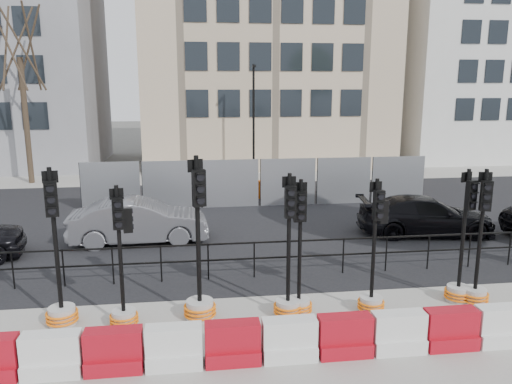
{
  "coord_description": "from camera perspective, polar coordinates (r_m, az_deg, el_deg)",
  "views": [
    {
      "loc": [
        -2.74,
        -11.06,
        5.0
      ],
      "look_at": [
        -0.92,
        3.0,
        1.93
      ],
      "focal_mm": 35.0,
      "sensor_mm": 36.0,
      "label": 1
    }
  ],
  "objects": [
    {
      "name": "building_white",
      "position": [
        38.61,
        24.37,
        15.63
      ],
      "size": [
        12.0,
        9.06,
        16.0
      ],
      "color": "silver",
      "rests_on": "ground"
    },
    {
      "name": "traffic_signal_c",
      "position": [
        10.94,
        -6.46,
        -10.77
      ],
      "size": [
        0.71,
        0.71,
        3.59
      ],
      "rotation": [
        0.0,
        0.0,
        0.33
      ],
      "color": "#BCBBB7",
      "rests_on": "ground"
    },
    {
      "name": "kerb_railing",
      "position": [
        13.28,
        4.98,
        -6.79
      ],
      "size": [
        18.0,
        0.04,
        1.0
      ],
      "color": "black",
      "rests_on": "ground"
    },
    {
      "name": "building_cream",
      "position": [
        33.62,
        0.84,
        19.05
      ],
      "size": [
        15.0,
        10.06,
        18.0
      ],
      "color": "beige",
      "rests_on": "ground"
    },
    {
      "name": "traffic_signal_a",
      "position": [
        11.4,
        -21.48,
        -10.85
      ],
      "size": [
        0.67,
        0.67,
        3.4
      ],
      "rotation": [
        0.0,
        0.0,
        0.21
      ],
      "color": "#BCBBB7",
      "rests_on": "ground"
    },
    {
      "name": "barrier_row",
      "position": [
        9.86,
        10.07,
        -16.03
      ],
      "size": [
        13.6,
        0.5,
        0.8
      ],
      "color": "#B70E23",
      "rests_on": "ground"
    },
    {
      "name": "tree_bare_far",
      "position": [
        27.87,
        -25.45,
        14.48
      ],
      "size": [
        2.0,
        2.0,
        9.0
      ],
      "color": "#473828",
      "rests_on": "ground"
    },
    {
      "name": "traffic_signal_d",
      "position": [
        10.99,
        3.76,
        -10.48
      ],
      "size": [
        0.63,
        0.63,
        3.21
      ],
      "rotation": [
        0.0,
        0.0,
        0.0
      ],
      "color": "#BCBBB7",
      "rests_on": "ground"
    },
    {
      "name": "traffic_signal_e",
      "position": [
        11.17,
        4.94,
        -10.85
      ],
      "size": [
        0.6,
        0.6,
        3.05
      ],
      "rotation": [
        0.0,
        0.0,
        -0.09
      ],
      "color": "#BCBBB7",
      "rests_on": "ground"
    },
    {
      "name": "traffic_signal_h",
      "position": [
        12.67,
        23.88,
        -8.93
      ],
      "size": [
        0.63,
        0.63,
        3.18
      ],
      "rotation": [
        0.0,
        0.0,
        -0.27
      ],
      "color": "#BCBBB7",
      "rests_on": "ground"
    },
    {
      "name": "car_b",
      "position": [
        16.4,
        -13.23,
        -3.25
      ],
      "size": [
        1.93,
        4.5,
        1.43
      ],
      "primitive_type": "imported",
      "rotation": [
        0.0,
        0.0,
        1.62
      ],
      "color": "#535459",
      "rests_on": "ground"
    },
    {
      "name": "traffic_signal_b",
      "position": [
        10.92,
        -14.94,
        -11.26
      ],
      "size": [
        0.6,
        0.6,
        3.05
      ],
      "rotation": [
        0.0,
        0.0,
        0.19
      ],
      "color": "#BCBBB7",
      "rests_on": "ground"
    },
    {
      "name": "traffic_signal_f",
      "position": [
        11.49,
        13.2,
        -9.96
      ],
      "size": [
        0.6,
        0.6,
        3.05
      ],
      "rotation": [
        0.0,
        0.0,
        0.13
      ],
      "color": "#BCBBB7",
      "rests_on": "ground"
    },
    {
      "name": "sidewalk_near",
      "position": [
        9.87,
        10.35,
        -18.39
      ],
      "size": [
        40.0,
        6.0,
        0.02
      ],
      "primitive_type": "cube",
      "color": "gray",
      "rests_on": "ground"
    },
    {
      "name": "lamp_post_far",
      "position": [
        26.3,
        -0.27,
        8.34
      ],
      "size": [
        0.12,
        0.56,
        6.0
      ],
      "color": "black",
      "rests_on": "ground"
    },
    {
      "name": "traffic_signal_g",
      "position": [
        12.67,
        22.28,
        -8.82
      ],
      "size": [
        0.62,
        0.62,
        3.16
      ],
      "rotation": [
        0.0,
        0.0,
        0.27
      ],
      "color": "#BCBBB7",
      "rests_on": "ground"
    },
    {
      "name": "road",
      "position": [
        18.93,
        1.22,
        -3.05
      ],
      "size": [
        40.0,
        14.0,
        0.03
      ],
      "primitive_type": "cube",
      "color": "black",
      "rests_on": "ground"
    },
    {
      "name": "car_c",
      "position": [
        17.78,
        18.8,
        -2.6
      ],
      "size": [
        2.98,
        4.98,
        1.31
      ],
      "primitive_type": "imported",
      "rotation": [
        0.0,
        0.0,
        1.44
      ],
      "color": "black",
      "rests_on": "ground"
    },
    {
      "name": "ground",
      "position": [
        12.44,
        6.11,
        -11.56
      ],
      "size": [
        120.0,
        120.0,
        0.0
      ],
      "primitive_type": "plane",
      "color": "#51514C",
      "rests_on": "ground"
    },
    {
      "name": "heras_fencing",
      "position": [
        21.47,
        0.09,
        0.61
      ],
      "size": [
        14.33,
        1.72,
        2.0
      ],
      "color": "#919399",
      "rests_on": "ground"
    },
    {
      "name": "building_grey",
      "position": [
        34.97,
        -27.02,
        14.21
      ],
      "size": [
        11.0,
        9.06,
        14.0
      ],
      "color": "gray",
      "rests_on": "ground"
    },
    {
      "name": "sidewalk_far",
      "position": [
        27.65,
        -1.55,
        1.81
      ],
      "size": [
        40.0,
        4.0,
        0.02
      ],
      "primitive_type": "cube",
      "color": "gray",
      "rests_on": "ground"
    }
  ]
}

